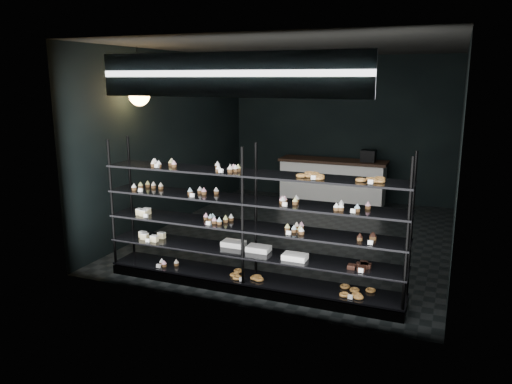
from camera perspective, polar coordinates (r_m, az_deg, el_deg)
room at (r=8.55m, az=5.22°, el=5.34°), size 5.01×6.01×3.20m
display_shelf at (r=6.49m, az=-0.97°, el=-5.82°), size 4.00×0.50×1.91m
signage at (r=5.73m, az=-3.35°, el=13.24°), size 3.30×0.05×0.50m
pendant_lamp at (r=8.11m, az=-13.21°, el=10.70°), size 0.32×0.32×0.89m
service_counter at (r=11.11m, az=8.79°, el=1.26°), size 2.33×0.65×1.23m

